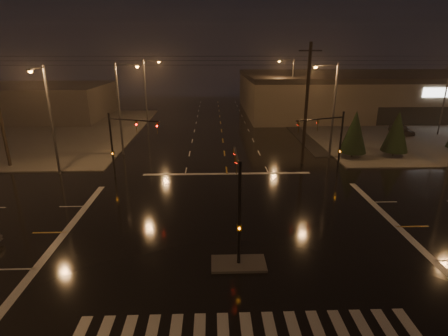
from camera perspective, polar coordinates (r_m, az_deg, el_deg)
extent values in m
plane|color=black|center=(23.39, 1.65, -10.01)|extent=(140.00, 140.00, 0.00)
cube|color=#4A4742|center=(60.48, 29.48, 5.60)|extent=(36.00, 36.00, 0.12)
cube|color=#4A4742|center=(59.10, -31.03, 5.09)|extent=(36.00, 36.00, 0.12)
cube|color=#4A4742|center=(19.94, 2.39, -15.33)|extent=(3.00, 1.60, 0.15)
cube|color=beige|center=(16.11, 3.84, -25.51)|extent=(15.00, 2.60, 0.01)
cube|color=beige|center=(33.45, 0.49, -0.94)|extent=(16.00, 0.50, 0.01)
cube|color=brown|center=(76.17, 27.09, 10.84)|extent=(60.00, 28.00, 7.00)
cube|color=black|center=(75.91, 27.46, 13.30)|extent=(60.20, 28.20, 0.80)
cube|color=black|center=(64.53, 32.65, 7.16)|extent=(22.00, 0.15, 2.80)
cube|color=#423B3A|center=(71.46, -30.47, 9.36)|extent=(30.00, 18.00, 5.60)
cylinder|color=black|center=(18.47, 2.51, -7.78)|extent=(0.18, 0.18, 6.00)
cylinder|color=black|center=(19.64, 2.12, 1.71)|extent=(0.12, 4.50, 0.12)
imported|color=#594707|center=(21.59, 1.74, 3.15)|extent=(0.16, 0.20, 1.00)
cube|color=#594707|center=(18.79, 2.48, -9.69)|extent=(0.25, 0.18, 0.35)
cylinder|color=black|center=(34.18, 18.46, 3.77)|extent=(0.18, 0.18, 6.00)
cylinder|color=black|center=(32.11, 15.46, 7.73)|extent=(4.74, 1.82, 0.12)
imported|color=#594707|center=(30.82, 12.07, 7.46)|extent=(0.24, 0.22, 1.00)
cube|color=#594707|center=(34.36, 18.34, 2.64)|extent=(0.25, 0.18, 0.35)
cylinder|color=black|center=(33.33, -17.83, 3.47)|extent=(0.18, 0.18, 6.00)
cylinder|color=black|center=(31.41, -14.53, 7.57)|extent=(4.74, 1.82, 0.12)
imported|color=#594707|center=(30.28, -10.89, 7.34)|extent=(0.24, 0.22, 1.00)
cube|color=#594707|center=(33.51, -17.72, 2.31)|extent=(0.25, 0.18, 0.35)
cylinder|color=#38383A|center=(40.28, -16.72, 8.99)|extent=(0.24, 0.24, 10.00)
cylinder|color=#38383A|center=(39.53, -15.64, 15.94)|extent=(2.40, 0.14, 0.14)
cube|color=#38383A|center=(39.30, -14.01, 15.98)|extent=(0.70, 0.30, 0.18)
sphere|color=orange|center=(39.31, -14.00, 15.80)|extent=(0.32, 0.32, 0.32)
cylinder|color=#38383A|center=(55.77, -12.69, 11.80)|extent=(0.24, 0.24, 10.00)
cylinder|color=#38383A|center=(55.23, -11.78, 16.81)|extent=(2.40, 0.14, 0.14)
cube|color=#38383A|center=(55.07, -10.60, 16.82)|extent=(0.70, 0.30, 0.18)
sphere|color=orange|center=(55.07, -10.59, 16.69)|extent=(0.32, 0.32, 0.32)
cylinder|color=#38383A|center=(39.19, 17.44, 8.67)|extent=(0.24, 0.24, 10.00)
cylinder|color=#38383A|center=(38.33, 16.39, 15.81)|extent=(2.40, 0.14, 0.14)
cube|color=#38383A|center=(38.01, 14.75, 15.86)|extent=(0.70, 0.30, 0.18)
sphere|color=orange|center=(38.02, 14.73, 15.66)|extent=(0.32, 0.32, 0.32)
cylinder|color=#38383A|center=(58.27, 11.06, 12.19)|extent=(0.24, 0.24, 10.00)
cylinder|color=#38383A|center=(57.70, 10.15, 16.96)|extent=(2.40, 0.14, 0.14)
cube|color=#38383A|center=(57.49, 9.02, 16.97)|extent=(0.70, 0.30, 0.18)
sphere|color=orange|center=(57.49, 9.02, 16.84)|extent=(0.32, 0.32, 0.32)
cylinder|color=#38383A|center=(35.72, -26.30, 6.71)|extent=(0.24, 0.24, 10.00)
cylinder|color=#38383A|center=(34.12, -28.29, 14.14)|extent=(0.14, 2.40, 0.14)
cube|color=#38383A|center=(33.13, -29.10, 13.86)|extent=(0.30, 0.70, 0.18)
sphere|color=orange|center=(33.13, -29.06, 13.64)|extent=(0.32, 0.32, 0.32)
cylinder|color=black|center=(36.11, 13.29, 9.85)|extent=(0.32, 0.32, 12.00)
cube|color=black|center=(35.74, 13.93, 18.11)|extent=(2.20, 0.12, 0.12)
cylinder|color=black|center=(40.77, 20.14, 2.02)|extent=(0.18, 0.18, 0.70)
cone|color=black|center=(40.15, 20.55, 5.57)|extent=(2.88, 2.88, 4.49)
cylinder|color=black|center=(42.97, 25.88, 2.09)|extent=(0.18, 0.18, 0.70)
cone|color=black|center=(42.40, 26.37, 5.42)|extent=(2.84, 2.84, 4.43)
imported|color=black|center=(55.15, 27.03, 5.59)|extent=(2.41, 4.21, 1.35)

